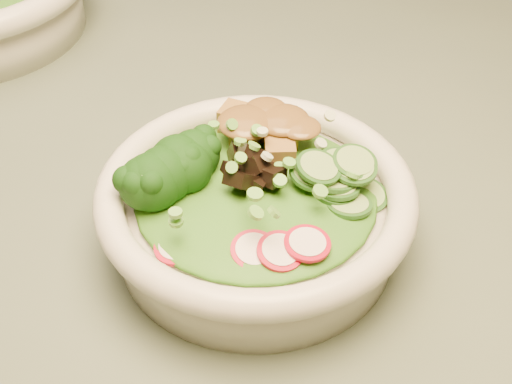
{
  "coord_description": "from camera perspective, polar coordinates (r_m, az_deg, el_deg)",
  "views": [
    {
      "loc": [
        0.23,
        -0.49,
        1.14
      ],
      "look_at": [
        0.2,
        -0.11,
        0.8
      ],
      "focal_mm": 50.0,
      "sensor_mm": 36.0,
      "label": 1
    }
  ],
  "objects": [
    {
      "name": "peanut_sauce",
      "position": [
        0.54,
        0.51,
        5.53
      ],
      "size": [
        0.06,
        0.05,
        0.01
      ],
      "primitive_type": "ellipsoid",
      "color": "brown",
      "rests_on": "tofu_cubes"
    },
    {
      "name": "scallion_garnish",
      "position": [
        0.5,
        -0.0,
        1.8
      ],
      "size": [
        0.17,
        0.17,
        0.02
      ],
      "primitive_type": null,
      "color": "#65B13E",
      "rests_on": "salad_bowl"
    },
    {
      "name": "dining_table",
      "position": [
        0.74,
        -14.88,
        -3.5
      ],
      "size": [
        1.2,
        0.8,
        0.75
      ],
      "color": "black",
      "rests_on": "ground"
    },
    {
      "name": "broccoli_florets",
      "position": [
        0.51,
        -6.1,
        1.28
      ],
      "size": [
        0.08,
        0.07,
        0.04
      ],
      "primitive_type": null,
      "rotation": [
        0.0,
        0.0,
        0.19
      ],
      "color": "black",
      "rests_on": "salad_bowl"
    },
    {
      "name": "cucumber_slices",
      "position": [
        0.5,
        6.36,
        0.55
      ],
      "size": [
        0.07,
        0.07,
        0.03
      ],
      "primitive_type": null,
      "rotation": [
        0.0,
        0.0,
        0.19
      ],
      "color": "#88B967",
      "rests_on": "salad_bowl"
    },
    {
      "name": "mushroom_heap",
      "position": [
        0.51,
        0.07,
        1.8
      ],
      "size": [
        0.07,
        0.07,
        0.03
      ],
      "primitive_type": null,
      "rotation": [
        0.0,
        0.0,
        0.19
      ],
      "color": "black",
      "rests_on": "salad_bowl"
    },
    {
      "name": "lettuce_bed",
      "position": [
        0.51,
        0.0,
        0.08
      ],
      "size": [
        0.18,
        0.18,
        0.02
      ],
      "primitive_type": "ellipsoid",
      "color": "#1A5712",
      "rests_on": "salad_bowl"
    },
    {
      "name": "tofu_cubes",
      "position": [
        0.55,
        0.5,
        4.59
      ],
      "size": [
        0.09,
        0.07,
        0.03
      ],
      "primitive_type": null,
      "rotation": [
        0.0,
        0.0,
        0.19
      ],
      "color": "olive",
      "rests_on": "salad_bowl"
    },
    {
      "name": "salad_bowl",
      "position": [
        0.52,
        -0.0,
        -1.48
      ],
      "size": [
        0.23,
        0.23,
        0.06
      ],
      "rotation": [
        0.0,
        0.0,
        0.19
      ],
      "color": "silver",
      "rests_on": "dining_table"
    },
    {
      "name": "radish_slices",
      "position": [
        0.47,
        -0.12,
        -4.32
      ],
      "size": [
        0.1,
        0.05,
        0.02
      ],
      "primitive_type": null,
      "rotation": [
        0.0,
        0.0,
        0.19
      ],
      "color": "#AF0D25",
      "rests_on": "salad_bowl"
    }
  ]
}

